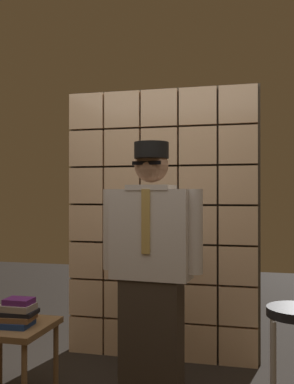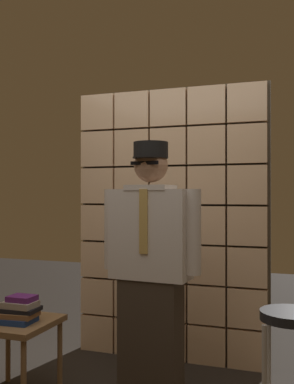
{
  "view_description": "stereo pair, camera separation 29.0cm",
  "coord_description": "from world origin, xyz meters",
  "px_view_note": "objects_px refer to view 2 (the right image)",
  "views": [
    {
      "loc": [
        0.82,
        -2.38,
        1.39
      ],
      "look_at": [
        0.09,
        0.57,
        1.41
      ],
      "focal_mm": 42.47,
      "sensor_mm": 36.0,
      "label": 1
    },
    {
      "loc": [
        1.1,
        -2.3,
        1.39
      ],
      "look_at": [
        0.09,
        0.57,
        1.41
      ],
      "focal_mm": 42.47,
      "sensor_mm": 36.0,
      "label": 2
    }
  ],
  "objects_px": {
    "standing_person": "(151,268)",
    "book_stack": "(19,311)",
    "side_table": "(15,331)",
    "bar_stool": "(292,348)"
  },
  "relations": [
    {
      "from": "standing_person",
      "to": "book_stack",
      "type": "height_order",
      "value": "standing_person"
    },
    {
      "from": "standing_person",
      "to": "side_table",
      "type": "xyz_separation_m",
      "value": [
        -0.91,
        -0.21,
        -0.45
      ]
    },
    {
      "from": "bar_stool",
      "to": "side_table",
      "type": "height_order",
      "value": "bar_stool"
    },
    {
      "from": "bar_stool",
      "to": "book_stack",
      "type": "relative_size",
      "value": 2.88
    },
    {
      "from": "standing_person",
      "to": "side_table",
      "type": "height_order",
      "value": "standing_person"
    },
    {
      "from": "book_stack",
      "to": "standing_person",
      "type": "bearing_deg",
      "value": 15.91
    },
    {
      "from": "standing_person",
      "to": "bar_stool",
      "type": "distance_m",
      "value": 1.01
    },
    {
      "from": "bar_stool",
      "to": "side_table",
      "type": "distance_m",
      "value": 1.82
    },
    {
      "from": "bar_stool",
      "to": "book_stack",
      "type": "height_order",
      "value": "bar_stool"
    },
    {
      "from": "side_table",
      "to": "standing_person",
      "type": "bearing_deg",
      "value": 12.8
    }
  ]
}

